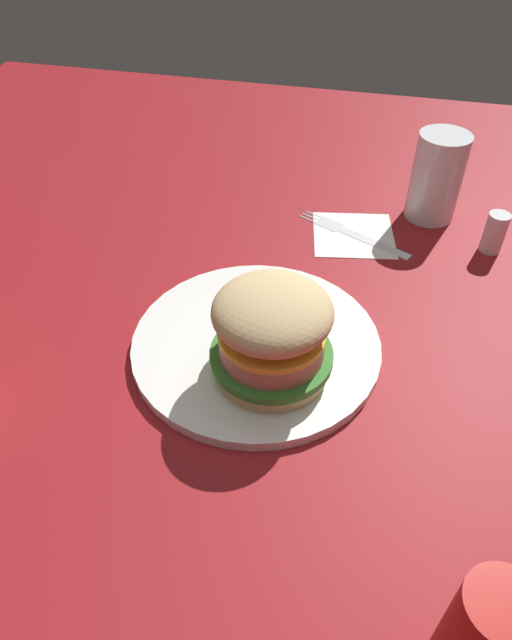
{
  "coord_description": "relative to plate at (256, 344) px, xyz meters",
  "views": [
    {
      "loc": [
        0.08,
        -0.4,
        0.45
      ],
      "look_at": [
        -0.02,
        0.03,
        0.04
      ],
      "focal_mm": 32.0,
      "sensor_mm": 36.0,
      "label": 1
    }
  ],
  "objects": [
    {
      "name": "drink_glass",
      "position": [
        0.18,
        0.32,
        0.05
      ],
      "size": [
        0.07,
        0.07,
        0.12
      ],
      "color": "silver",
      "rests_on": "ground_plane"
    },
    {
      "name": "sandwich",
      "position": [
        0.02,
        -0.04,
        0.06
      ],
      "size": [
        0.12,
        0.12,
        0.1
      ],
      "color": "tan",
      "rests_on": "plate"
    },
    {
      "name": "ground_plane",
      "position": [
        0.02,
        -0.03,
        -0.01
      ],
      "size": [
        1.6,
        1.6,
        0.0
      ],
      "primitive_type": "plane",
      "color": "maroon"
    },
    {
      "name": "plate",
      "position": [
        0.0,
        0.0,
        0.0
      ],
      "size": [
        0.27,
        0.27,
        0.01
      ],
      "primitive_type": "cylinder",
      "color": "white",
      "rests_on": "ground_plane"
    },
    {
      "name": "fries_pile",
      "position": [
        0.01,
        0.06,
        0.01
      ],
      "size": [
        0.07,
        0.11,
        0.01
      ],
      "color": "#E5B251",
      "rests_on": "plate"
    },
    {
      "name": "fork",
      "position": [
        0.08,
        0.25,
        -0.0
      ],
      "size": [
        0.16,
        0.09,
        0.0
      ],
      "color": "silver",
      "rests_on": "napkin"
    },
    {
      "name": "salt_shaker",
      "position": [
        0.26,
        0.25,
        0.02
      ],
      "size": [
        0.03,
        0.03,
        0.06
      ],
      "primitive_type": "cylinder",
      "color": "white",
      "rests_on": "ground_plane"
    },
    {
      "name": "napkin",
      "position": [
        0.08,
        0.25,
        -0.01
      ],
      "size": [
        0.13,
        0.13,
        0.0
      ],
      "primitive_type": "cube",
      "rotation": [
        0.0,
        0.0,
        0.18
      ],
      "color": "white",
      "rests_on": "ground_plane"
    }
  ]
}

